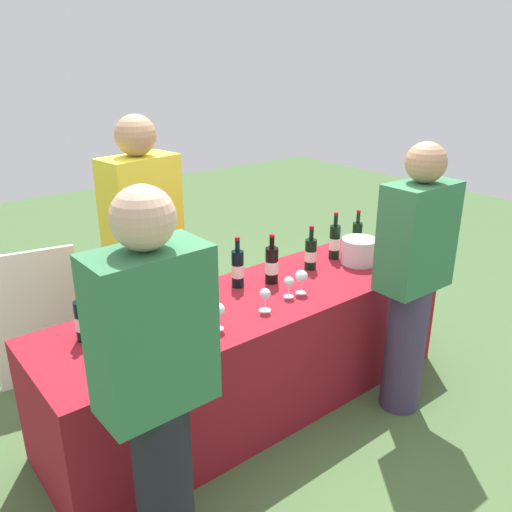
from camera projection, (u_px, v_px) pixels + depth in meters
The scene contains 20 objects.
ground_plane at pixel (256, 401), 3.36m from camera, with size 12.00×12.00×0.00m, color #476638.
tasting_table at pixel (256, 350), 3.22m from camera, with size 2.58×0.75×0.73m, color maroon.
wine_bottle_0 at pixel (83, 320), 2.59m from camera, with size 0.08×0.08×0.30m.
wine_bottle_1 at pixel (122, 311), 2.68m from camera, with size 0.07×0.07×0.30m.
wine_bottle_2 at pixel (159, 300), 2.76m from camera, with size 0.07×0.07×0.32m.
wine_bottle_3 at pixel (237, 269), 3.18m from camera, with size 0.07×0.07×0.32m.
wine_bottle_4 at pixel (272, 265), 3.23m from camera, with size 0.08×0.08×0.31m.
wine_bottle_5 at pixel (311, 254), 3.44m from camera, with size 0.08×0.08×0.29m.
wine_bottle_6 at pixel (335, 242), 3.62m from camera, with size 0.07×0.07×0.33m.
wine_bottle_7 at pixel (357, 236), 3.76m from camera, with size 0.07×0.07×0.30m.
wine_glass_0 at pixel (144, 336), 2.43m from camera, with size 0.07×0.07×0.15m.
wine_glass_1 at pixel (218, 311), 2.69m from camera, with size 0.08×0.08×0.15m.
wine_glass_2 at pixel (265, 295), 2.88m from camera, with size 0.07×0.07×0.13m.
wine_glass_3 at pixel (289, 283), 3.05m from camera, with size 0.06×0.06×0.13m.
wine_glass_4 at pixel (301, 277), 3.09m from camera, with size 0.07×0.07×0.15m.
ice_bucket at pixel (359, 251), 3.55m from camera, with size 0.24×0.24×0.17m, color silver.
server_pouring at pixel (145, 250), 3.20m from camera, with size 0.47×0.30×1.75m.
guest_0 at pixel (156, 387), 1.97m from camera, with size 0.43×0.24×1.67m.
guest_1 at pixel (413, 276), 3.01m from camera, with size 0.44×0.25×1.63m.
menu_board at pixel (37, 319), 3.41m from camera, with size 0.56×0.03×0.92m, color white.
Camera 1 is at (-1.75, -2.18, 2.06)m, focal length 37.21 mm.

